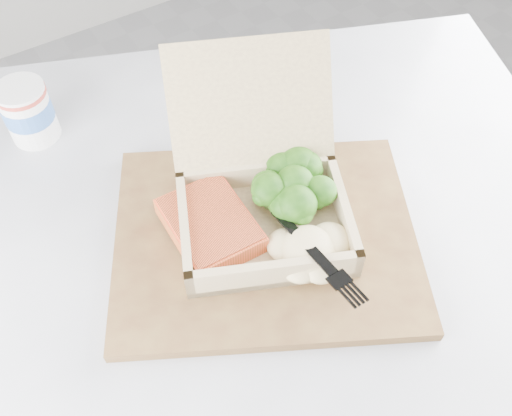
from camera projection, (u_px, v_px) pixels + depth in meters
cafe_table at (260, 349)px, 0.82m from camera, size 1.16×1.16×0.76m
serving_tray at (265, 237)px, 0.69m from camera, size 0.45×0.42×0.02m
takeout_container at (260, 185)px, 0.67m from camera, size 0.28×0.30×0.16m
salmon_fillet at (210, 225)px, 0.66m from camera, size 0.09×0.12×0.02m
broccoli_pile at (294, 189)px, 0.68m from camera, size 0.11×0.11×0.04m
mashed_potatoes at (308, 248)px, 0.63m from camera, size 0.10×0.09×0.03m
plastic_fork at (293, 228)px, 0.64m from camera, size 0.02×0.16×0.02m
paper_cup at (28, 111)px, 0.76m from camera, size 0.07×0.07×0.08m
receipt at (228, 124)px, 0.81m from camera, size 0.13×0.15×0.00m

